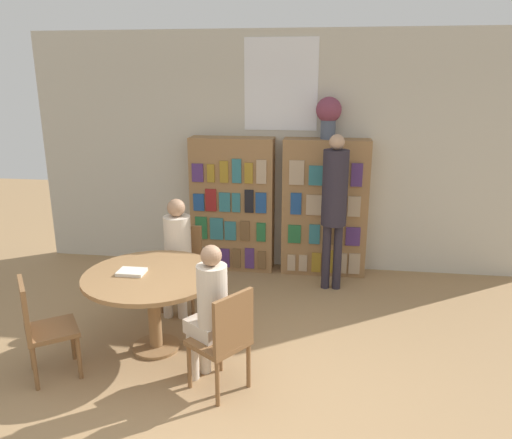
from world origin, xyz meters
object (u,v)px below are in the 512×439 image
object	(u,v)px
bookshelf_left	(233,205)
seated_reader_left	(177,249)
seated_reader_right	(209,308)
chair_far_side	(225,337)
flower_vase	(329,114)
librarian_standing	(335,197)
chair_left_side	(182,262)
chair_near_camera	(41,324)
bookshelf_right	(325,208)
reading_table	(153,286)

from	to	relation	value
bookshelf_left	seated_reader_left	distance (m)	1.39
seated_reader_right	chair_far_side	bearing A→B (deg)	-90.00
bookshelf_left	flower_vase	distance (m)	1.65
seated_reader_left	librarian_standing	distance (m)	1.88
chair_left_side	bookshelf_left	bearing A→B (deg)	-106.93
chair_near_camera	chair_left_side	world-z (taller)	same
bookshelf_right	chair_far_side	bearing A→B (deg)	-105.47
chair_far_side	seated_reader_left	xyz separation A→B (m)	(-0.78, 1.34, 0.22)
flower_vase	chair_left_side	size ratio (longest dim) A/B	0.56
bookshelf_left	chair_near_camera	size ratio (longest dim) A/B	1.95
reading_table	librarian_standing	world-z (taller)	librarian_standing
flower_vase	seated_reader_left	bearing A→B (deg)	-138.66
bookshelf_left	bookshelf_right	world-z (taller)	same
chair_near_camera	librarian_standing	distance (m)	3.31
chair_near_camera	librarian_standing	world-z (taller)	librarian_standing
chair_left_side	seated_reader_left	xyz separation A→B (m)	(0.00, -0.18, 0.22)
bookshelf_right	chair_left_side	size ratio (longest dim) A/B	1.95
bookshelf_right	reading_table	world-z (taller)	bookshelf_right
reading_table	seated_reader_left	xyz separation A→B (m)	(-0.00, 0.78, 0.08)
bookshelf_left	seated_reader_right	world-z (taller)	bookshelf_left
reading_table	chair_far_side	bearing A→B (deg)	-35.74
reading_table	chair_far_side	xyz separation A→B (m)	(0.78, -0.56, -0.14)
chair_left_side	seated_reader_right	xyz separation A→B (m)	(0.63, -1.41, 0.19)
seated_reader_left	seated_reader_right	xyz separation A→B (m)	(0.63, -1.23, -0.03)
reading_table	seated_reader_right	bearing A→B (deg)	-35.74
flower_vase	librarian_standing	size ratio (longest dim) A/B	0.27
flower_vase	reading_table	world-z (taller)	flower_vase
flower_vase	chair_near_camera	xyz separation A→B (m)	(-2.29, -2.69, -1.53)
seated_reader_left	bookshelf_right	bearing A→B (deg)	-138.97
bookshelf_right	chair_left_side	bearing A→B (deg)	-142.69
bookshelf_right	chair_near_camera	world-z (taller)	bookshelf_right
bookshelf_right	librarian_standing	size ratio (longest dim) A/B	0.94
chair_left_side	chair_far_side	world-z (taller)	same
flower_vase	seated_reader_left	world-z (taller)	flower_vase
bookshelf_left	seated_reader_right	size ratio (longest dim) A/B	1.41
reading_table	seated_reader_left	size ratio (longest dim) A/B	1.00
chair_near_camera	seated_reader_right	world-z (taller)	seated_reader_right
flower_vase	chair_far_side	bearing A→B (deg)	-105.50
bookshelf_right	chair_far_side	world-z (taller)	bookshelf_right
bookshelf_left	chair_far_side	size ratio (longest dim) A/B	1.95
chair_near_camera	librarian_standing	xyz separation A→B (m)	(2.40, 2.18, 0.63)
chair_far_side	seated_reader_right	bearing A→B (deg)	90.00
bookshelf_left	seated_reader_left	world-z (taller)	bookshelf_left
chair_left_side	seated_reader_right	size ratio (longest dim) A/B	0.72
flower_vase	seated_reader_left	size ratio (longest dim) A/B	0.40
flower_vase	chair_left_side	xyz separation A→B (m)	(-1.53, -1.17, -1.53)
bookshelf_left	chair_far_side	distance (m)	2.74
flower_vase	reading_table	distance (m)	2.96
bookshelf_left	flower_vase	xyz separation A→B (m)	(1.18, 0.00, 1.16)
flower_vase	chair_far_side	size ratio (longest dim) A/B	0.56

